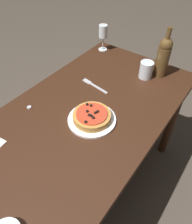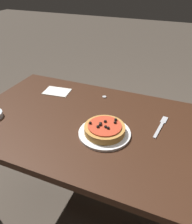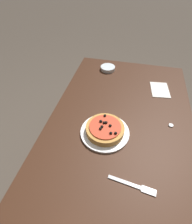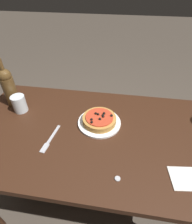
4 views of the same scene
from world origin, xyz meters
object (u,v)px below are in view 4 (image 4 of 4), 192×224
fork (50,140)px  bottle_cap (118,179)px  dinner_plate (99,122)px  pizza (99,119)px  wine_bottle (9,86)px  water_cup (19,104)px  dining_table (98,144)px

fork → bottle_cap: (0.36, -0.16, 0.00)m
dinner_plate → bottle_cap: 0.35m
pizza → fork: (-0.23, -0.17, -0.03)m
wine_bottle → fork: size_ratio=1.58×
pizza → water_cup: water_cup is taller
wine_bottle → water_cup: size_ratio=2.92×
dinner_plate → bottle_cap: size_ratio=10.11×
water_cup → fork: size_ratio=0.54×
dining_table → bottle_cap: bearing=-65.5°
dining_table → dinner_plate: (-0.01, 0.07, 0.11)m
dining_table → pizza: size_ratio=7.67×
wine_bottle → fork: wine_bottle is taller
dining_table → wine_bottle: 0.64m
dinner_plate → fork: 0.29m
dining_table → bottle_cap: size_ratio=60.30×
dining_table → pizza: 0.15m
fork → wine_bottle: bearing=-120.6°
dinner_plate → wine_bottle: wine_bottle is taller
fork → bottle_cap: bottle_cap is taller
dining_table → water_cup: 0.53m
dinner_plate → bottle_cap: dinner_plate is taller
dinner_plate → water_cup: size_ratio=2.33×
dining_table → bottle_cap: bottle_cap is taller
pizza → fork: bearing=-144.7°
dining_table → water_cup: water_cup is taller
wine_bottle → bottle_cap: wine_bottle is taller
water_cup → dinner_plate: bearing=-4.7°
water_cup → fork: water_cup is taller
pizza → bottle_cap: 0.35m
dining_table → fork: size_ratio=7.50×
dining_table → fork: (-0.24, -0.10, 0.10)m
dining_table → bottle_cap: 0.30m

